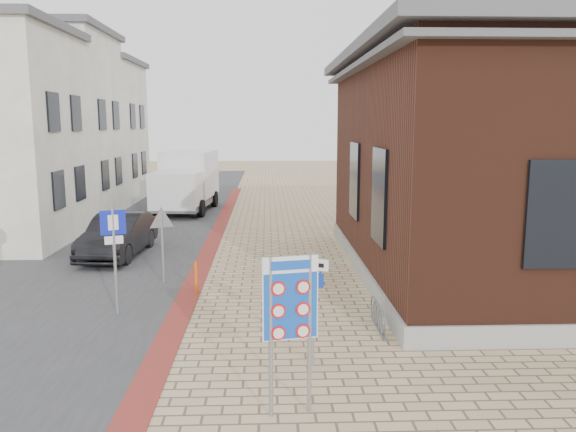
{
  "coord_description": "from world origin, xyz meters",
  "views": [
    {
      "loc": [
        0.15,
        -9.86,
        4.6
      ],
      "look_at": [
        0.69,
        4.65,
        2.2
      ],
      "focal_mm": 35.0,
      "sensor_mm": 36.0,
      "label": 1
    }
  ],
  "objects_px": {
    "sedan": "(118,235)",
    "box_truck": "(187,181)",
    "essen_sign": "(313,292)",
    "bollard": "(196,278)",
    "border_sign": "(290,302)",
    "parking_sign": "(114,242)"
  },
  "relations": [
    {
      "from": "sedan",
      "to": "box_truck",
      "type": "height_order",
      "value": "box_truck"
    },
    {
      "from": "essen_sign",
      "to": "bollard",
      "type": "relative_size",
      "value": 2.53
    },
    {
      "from": "border_sign",
      "to": "essen_sign",
      "type": "distance_m",
      "value": 1.91
    },
    {
      "from": "border_sign",
      "to": "essen_sign",
      "type": "relative_size",
      "value": 1.16
    },
    {
      "from": "essen_sign",
      "to": "parking_sign",
      "type": "bearing_deg",
      "value": 169.41
    },
    {
      "from": "sedan",
      "to": "bollard",
      "type": "height_order",
      "value": "sedan"
    },
    {
      "from": "sedan",
      "to": "essen_sign",
      "type": "distance_m",
      "value": 11.1
    },
    {
      "from": "sedan",
      "to": "parking_sign",
      "type": "height_order",
      "value": "parking_sign"
    },
    {
      "from": "sedan",
      "to": "parking_sign",
      "type": "xyz_separation_m",
      "value": [
        1.56,
        -6.23,
        1.09
      ]
    },
    {
      "from": "essen_sign",
      "to": "parking_sign",
      "type": "height_order",
      "value": "parking_sign"
    },
    {
      "from": "box_truck",
      "to": "bollard",
      "type": "xyz_separation_m",
      "value": [
        2.29,
        -14.74,
        -1.17
      ]
    },
    {
      "from": "sedan",
      "to": "parking_sign",
      "type": "relative_size",
      "value": 1.69
    },
    {
      "from": "border_sign",
      "to": "box_truck",
      "type": "bearing_deg",
      "value": 90.79
    },
    {
      "from": "box_truck",
      "to": "essen_sign",
      "type": "height_order",
      "value": "box_truck"
    },
    {
      "from": "box_truck",
      "to": "bollard",
      "type": "height_order",
      "value": "box_truck"
    },
    {
      "from": "box_truck",
      "to": "essen_sign",
      "type": "distance_m",
      "value": 20.1
    },
    {
      "from": "sedan",
      "to": "box_truck",
      "type": "distance_m",
      "value": 10.26
    },
    {
      "from": "box_truck",
      "to": "border_sign",
      "type": "relative_size",
      "value": 2.38
    },
    {
      "from": "box_truck",
      "to": "border_sign",
      "type": "distance_m",
      "value": 21.74
    },
    {
      "from": "box_truck",
      "to": "bollard",
      "type": "bearing_deg",
      "value": -75.71
    },
    {
      "from": "parking_sign",
      "to": "bollard",
      "type": "distance_m",
      "value": 2.75
    },
    {
      "from": "parking_sign",
      "to": "sedan",
      "type": "bearing_deg",
      "value": 83.5
    }
  ]
}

